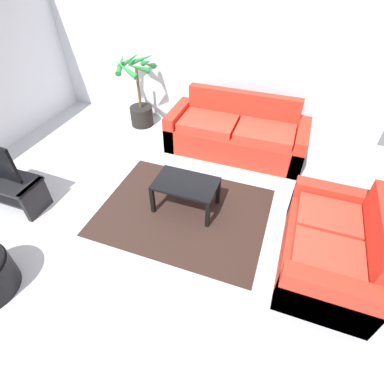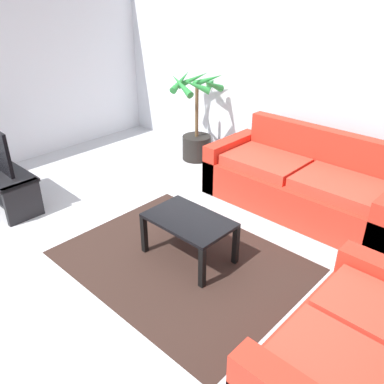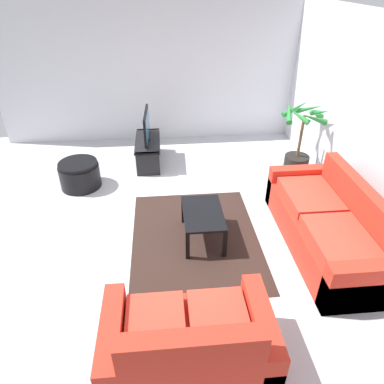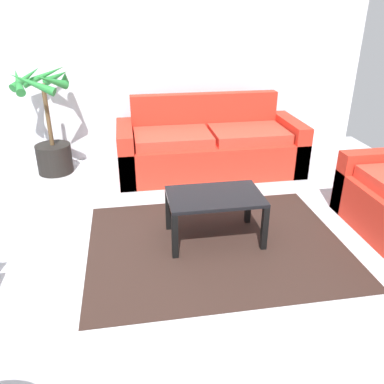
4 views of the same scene
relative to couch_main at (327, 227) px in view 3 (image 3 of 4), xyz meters
The scene contains 11 objects.
ground_plane 2.43m from the couch_main, 108.64° to the right, with size 6.60×6.60×0.00m, color #B2B2B7.
wall_back 1.48m from the couch_main, 137.13° to the left, with size 6.00×0.06×2.70m, color silver.
wall_left 4.53m from the couch_main, 148.79° to the right, with size 0.06×6.00×2.70m, color silver.
couch_main is the anchor object (origin of this frame).
couch_loveseat 2.45m from the couch_main, 51.96° to the right, with size 0.90×1.48×0.90m.
tv_stand 3.51m from the couch_main, 138.21° to the right, with size 1.10×0.45×0.45m.
tv 3.53m from the couch_main, 138.25° to the right, with size 0.89×0.10×0.54m.
coffee_table 1.61m from the couch_main, 100.27° to the right, with size 0.81×0.52×0.43m.
area_rug 1.74m from the couch_main, 99.68° to the right, with size 2.20×1.70×0.01m, color black.
potted_palm 1.93m from the couch_main, behind, with size 0.71×0.72×1.28m.
ottoman 3.92m from the couch_main, 117.81° to the right, with size 0.66×0.66×0.45m.
Camera 3 is at (4.15, 0.22, 3.09)m, focal length 32.68 mm.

